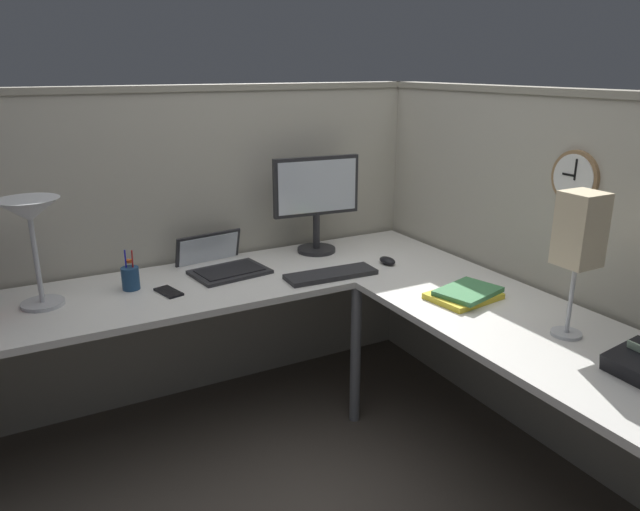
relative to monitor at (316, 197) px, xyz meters
name	(u,v)px	position (x,y,z in m)	size (l,w,h in m)	color
ground_plane	(343,446)	(-0.20, -0.64, -1.02)	(6.80, 6.80, 0.00)	#4C443D
cubicle_wall_back	(198,244)	(-0.57, 0.23, -0.23)	(2.57, 0.12, 1.58)	#A8A393
cubicle_wall_right	(542,270)	(0.67, -0.90, -0.23)	(0.12, 2.37, 1.58)	#A8A393
desk	(320,330)	(-0.35, -0.69, -0.39)	(2.35, 2.15, 0.73)	silver
monitor	(316,197)	(0.00, 0.00, 0.00)	(0.46, 0.20, 0.50)	#232326
laptop	(220,264)	(-0.54, -0.02, -0.27)	(0.39, 0.42, 0.22)	#232326
keyboard	(331,274)	(-0.13, -0.38, -0.28)	(0.43, 0.14, 0.02)	#232326
computer_mouse	(387,261)	(0.21, -0.35, -0.28)	(0.06, 0.10, 0.03)	black
desk_lamp_dome	(30,219)	(-1.33, -0.12, 0.07)	(0.24, 0.24, 0.44)	#B7BABF
pen_cup	(130,278)	(-0.98, -0.10, -0.24)	(0.08, 0.08, 0.18)	navy
cell_phone	(169,292)	(-0.85, -0.23, -0.29)	(0.07, 0.14, 0.01)	black
book_stack	(465,294)	(0.24, -0.89, -0.27)	(0.32, 0.26, 0.04)	yellow
desk_lamp_paper	(580,234)	(0.32, -1.34, 0.09)	(0.13, 0.13, 0.53)	#B7BABF
wall_clock	(576,178)	(0.61, -1.06, 0.22)	(0.04, 0.22, 0.22)	olive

